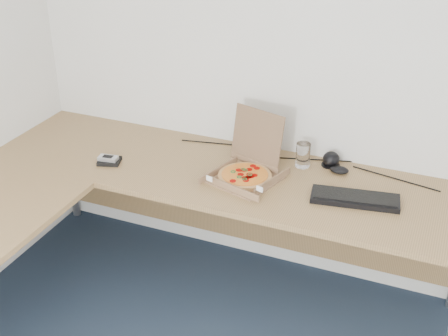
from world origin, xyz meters
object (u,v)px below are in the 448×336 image
at_px(keyboard, 355,199).
at_px(pizza_box, 246,172).
at_px(wallet, 109,161).
at_px(desk, 126,204).
at_px(drinking_glass, 303,155).

bearing_deg(keyboard, pizza_box, 169.91).
distance_m(pizza_box, wallet, 0.73).
bearing_deg(pizza_box, desk, -121.38).
relative_size(desk, wallet, 21.93).
xyz_separation_m(drinking_glass, keyboard, (0.32, -0.24, -0.05)).
bearing_deg(desk, pizza_box, 41.66).
relative_size(pizza_box, wallet, 3.03).
xyz_separation_m(pizza_box, wallet, (-0.72, -0.12, -0.03)).
bearing_deg(wallet, desk, -64.09).
relative_size(pizza_box, drinking_glass, 2.68).
xyz_separation_m(desk, wallet, (-0.27, 0.29, 0.04)).
height_order(keyboard, wallet, keyboard).
bearing_deg(drinking_glass, desk, -136.80).
xyz_separation_m(pizza_box, drinking_glass, (0.22, 0.23, 0.03)).
relative_size(pizza_box, keyboard, 0.85).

